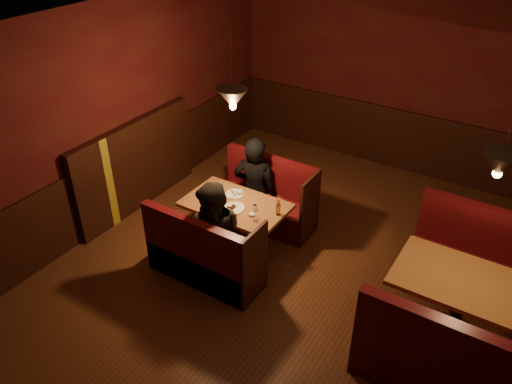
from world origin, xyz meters
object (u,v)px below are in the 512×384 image
Objects in this scene: main_table at (237,214)px; main_bench_near at (203,260)px; main_bench_far at (267,202)px; diner_a at (255,170)px; second_bench_far at (476,268)px; second_bench_near at (437,368)px; diner_b at (215,222)px; second_table at (461,295)px.

main_table is 0.75m from main_bench_near.
main_bench_far is 1.00× the size of main_bench_near.
second_bench_far is at bearing 168.89° from diner_a.
second_bench_near is 0.92× the size of diner_a.
diner_b reaches higher than second_bench_far.
main_bench_far and main_bench_near have the same top height.
main_table is at bearing -163.81° from second_bench_far.
main_bench_far is 0.86× the size of diner_b.
main_bench_far is 1.44m from main_bench_near.
second_bench_near is at bearing -1.92° from main_bench_near.
second_table is (2.71, -0.01, 0.04)m from main_table.
main_table is at bearing 91.17° from main_bench_near.
second_bench_far is 3.00m from diner_b.
diner_b is at bearing -85.62° from main_bench_far.
diner_a is (-0.14, 0.64, 0.29)m from main_table.
main_bench_near is 2.80m from second_table.
second_bench_far is 0.92× the size of diner_a.
diner_a reaches higher than main_table.
second_bench_near reaches higher than second_table.
second_table is at bearing 14.82° from main_bench_near.
main_bench_far is 1.04× the size of second_table.
second_bench_far is 1.00× the size of second_bench_near.
main_bench_far is 0.54m from diner_a.
main_table is 2.86m from second_bench_far.
diner_b is (-2.59, -0.57, 0.25)m from second_table.
second_bench_near is 2.67m from diner_b.
diner_a is (-0.15, -0.08, 0.51)m from main_bench_far.
second_table is at bearing 152.96° from diner_a.
diner_b is (0.11, -0.58, 0.28)m from main_table.
second_bench_far is at bearing 1.58° from main_bench_far.
second_bench_far is (0.03, 0.80, -0.22)m from second_table.
main_table is 0.75m from main_bench_far.
main_bench_far is (0.01, 0.72, -0.22)m from main_table.
main_bench_far is 2.80m from second_table.
main_bench_near is 2.72m from second_bench_near.
second_bench_far is at bearing 87.80° from second_table.
main_bench_near is at bearing -165.18° from second_table.
second_bench_far reaches higher than main_bench_near.
main_bench_near is 0.94× the size of second_bench_near.
second_bench_far is at bearing 29.11° from main_bench_near.
second_bench_far is 1.61m from second_bench_near.
main_bench_near is at bearing -150.89° from second_bench_far.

